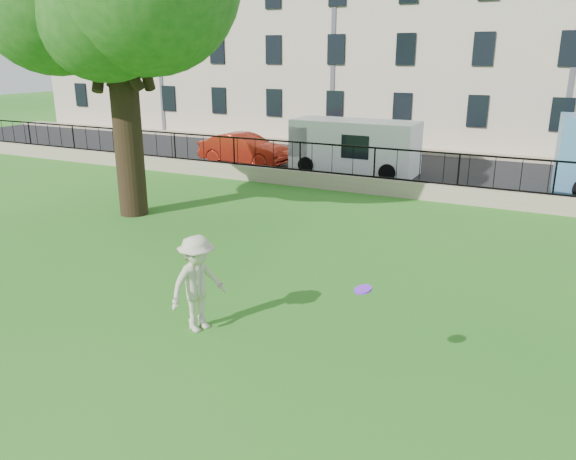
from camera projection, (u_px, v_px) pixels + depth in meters
The scene contains 10 objects.
ground at pixel (172, 329), 10.54m from camera, with size 120.00×120.00×0.00m, color #256919.
retaining_wall at pixel (373, 186), 20.71m from camera, with size 50.00×0.40×0.60m, color gray.
iron_railing at pixel (374, 163), 20.45m from camera, with size 50.00×0.05×1.13m.
street at pixel (406, 171), 24.82m from camera, with size 60.00×9.00×0.01m, color black.
sidewalk at pixel (433, 152), 29.24m from camera, with size 60.00×1.40×0.12m, color gray.
building_row at pixel (464, 18), 32.04m from camera, with size 56.40×10.40×13.80m.
man at pixel (198, 284), 10.26m from camera, with size 1.19×0.68×1.84m, color beige.
frisbee at pixel (363, 289), 8.30m from camera, with size 0.27×0.27×0.03m, color #7A29EA.
red_sedan at pixel (244, 149), 26.13m from camera, with size 1.51×4.33×1.43m, color #B02815.
white_van at pixel (355, 147), 24.22m from camera, with size 5.36×2.09×2.25m, color white.
Camera 1 is at (6.17, -7.55, 4.92)m, focal length 35.00 mm.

